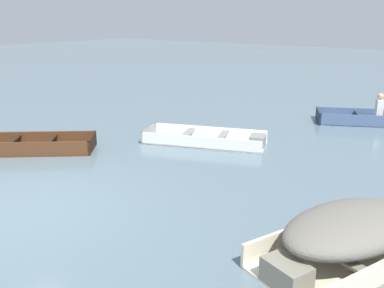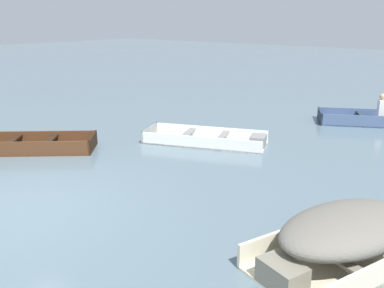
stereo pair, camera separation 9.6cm
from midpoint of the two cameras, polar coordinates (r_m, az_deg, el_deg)
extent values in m
plane|color=slate|center=(7.72, -22.79, -8.01)|extent=(80.00, 80.00, 0.00)
cube|color=white|center=(10.71, 1.40, 0.22)|extent=(3.18, 2.09, 0.04)
cube|color=white|center=(11.14, 2.06, 1.56)|extent=(2.81, 1.17, 0.30)
cube|color=white|center=(10.21, 0.69, 0.17)|extent=(2.81, 1.17, 0.30)
cube|color=gray|center=(11.13, -5.99, 1.47)|extent=(0.44, 0.99, 0.30)
cube|color=gray|center=(10.43, 8.46, 0.41)|extent=(0.51, 0.57, 0.27)
cube|color=gray|center=(10.55, 3.78, 1.10)|extent=(0.50, 0.94, 0.04)
cube|color=gray|center=(10.77, -0.92, 1.47)|extent=(0.50, 0.94, 0.04)
cube|color=beige|center=(6.09, 19.37, -14.26)|extent=(1.97, 2.79, 0.04)
cube|color=beige|center=(6.33, 15.29, -11.06)|extent=(0.87, 2.41, 0.34)
cube|color=gray|center=(5.28, 11.93, -16.61)|extent=(0.64, 0.52, 0.31)
cube|color=gray|center=(5.71, 17.18, -13.51)|extent=(1.11, 0.51, 0.04)
cube|color=gray|center=(6.26, 21.77, -11.20)|extent=(1.11, 0.51, 0.04)
ellipsoid|color=#6B665B|center=(5.87, 19.81, -10.37)|extent=(1.77, 2.34, 0.47)
cube|color=#4C2D19|center=(10.80, -20.81, -0.75)|extent=(2.82, 2.64, 0.04)
cube|color=#4C2D19|center=(10.35, -21.63, -0.70)|extent=(2.21, 1.94, 0.35)
cube|color=#4C2D19|center=(11.18, -20.20, 0.70)|extent=(2.21, 1.94, 0.35)
cube|color=black|center=(10.41, -13.43, 0.15)|extent=(0.68, 0.76, 0.35)
cube|color=black|center=(10.88, -23.11, 0.42)|extent=(0.69, 0.76, 0.04)
cube|color=black|center=(10.61, -18.71, 0.51)|extent=(0.69, 0.76, 0.04)
cube|color=#475B7F|center=(13.78, 23.29, 2.59)|extent=(3.54, 2.56, 0.04)
cube|color=#475B7F|center=(14.23, 22.92, 3.67)|extent=(3.06, 1.68, 0.35)
cube|color=#475B7F|center=(13.28, 23.83, 2.71)|extent=(3.06, 1.68, 0.35)
cube|color=#273246|center=(13.45, 16.30, 3.64)|extent=(0.54, 0.95, 0.35)
cube|color=#273246|center=(13.62, 21.28, 3.69)|extent=(0.59, 0.91, 0.04)
cube|color=white|center=(13.69, 23.52, 4.53)|extent=(0.29, 0.33, 0.44)
sphere|color=tan|center=(13.63, 23.67, 5.85)|extent=(0.18, 0.18, 0.18)
camera|label=1|loc=(0.05, -90.29, -0.09)|focal=40.00mm
camera|label=2|loc=(0.05, 89.71, 0.09)|focal=40.00mm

